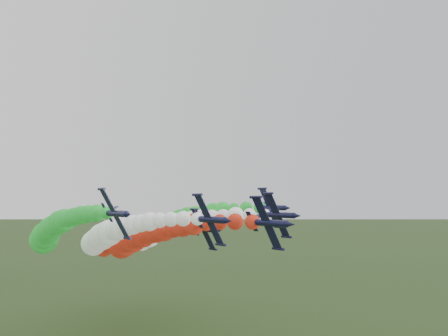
% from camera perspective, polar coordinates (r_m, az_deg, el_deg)
% --- Properties ---
extents(jet_lead, '(17.17, 96.16, 21.15)m').
position_cam_1_polar(jet_lead, '(136.81, -10.91, -8.98)').
color(jet_lead, '#111235').
rests_on(jet_lead, ground).
extents(jet_inner_left, '(17.01, 96.01, 21.00)m').
position_cam_1_polar(jet_inner_left, '(143.06, -15.08, -8.57)').
color(jet_inner_left, '#111235').
rests_on(jet_inner_left, ground).
extents(jet_inner_right, '(17.19, 96.19, 21.18)m').
position_cam_1_polar(jet_inner_right, '(151.81, -8.46, -8.23)').
color(jet_inner_right, '#111235').
rests_on(jet_inner_right, ground).
extents(jet_outer_left, '(17.56, 96.56, 21.55)m').
position_cam_1_polar(jet_outer_left, '(149.51, -21.72, -7.79)').
color(jet_outer_left, '#111235').
rests_on(jet_outer_left, ground).
extents(jet_outer_right, '(16.93, 95.92, 20.91)m').
position_cam_1_polar(jet_outer_right, '(164.10, -7.74, -7.42)').
color(jet_outer_right, '#111235').
rests_on(jet_outer_right, ground).
extents(jet_trail, '(16.87, 95.86, 20.85)m').
position_cam_1_polar(jet_trail, '(162.10, -13.74, -9.09)').
color(jet_trail, '#111235').
rests_on(jet_trail, ground).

